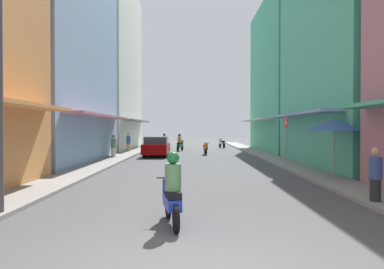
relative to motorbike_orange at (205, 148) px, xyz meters
name	(u,v)px	position (x,y,z in m)	size (l,w,h in m)	color
ground_plane	(194,159)	(-0.89, -4.26, -0.50)	(104.68, 104.68, 0.00)	#4C4C4F
sidewalk_left	(116,158)	(-6.10, -4.26, -0.44)	(1.62, 55.58, 0.12)	gray
sidewalk_right	(272,158)	(4.31, -4.26, -0.44)	(1.62, 55.58, 0.12)	gray
building_left_mid	(44,28)	(-9.90, -6.57, 7.61)	(7.05, 13.23, 16.24)	#8CA5CC
building_left_far	(101,67)	(-9.90, 7.66, 7.58)	(7.05, 13.41, 16.18)	silver
building_right_mid	(361,37)	(8.12, -8.88, 6.51)	(7.05, 11.93, 14.03)	#4CB28C
building_right_far	(295,77)	(8.12, 4.08, 6.08)	(7.05, 13.01, 13.18)	#4CB28C
motorbike_orange	(205,148)	(0.00, 0.00, 0.00)	(0.55, 1.81, 0.96)	black
motorbike_blue	(171,192)	(-1.48, -21.34, 0.20)	(0.61, 1.79, 1.58)	black
motorbike_maroon	(164,142)	(-3.71, 7.13, 0.20)	(0.55, 1.81, 1.58)	black
motorbike_silver	(221,143)	(2.09, 10.39, 0.00)	(0.67, 1.77, 0.96)	black
motorbike_green	(179,143)	(-2.14, 4.70, 0.20)	(0.69, 1.76, 1.58)	black
parked_car	(156,146)	(-3.65, -1.87, 0.24)	(1.78, 4.11, 1.45)	#8C0000
pedestrian_foreground	(375,177)	(3.82, -19.31, 0.27)	(0.34, 0.34, 1.55)	#262628
pedestrian_far	(128,143)	(-6.46, 2.64, 0.33)	(0.34, 0.34, 1.67)	#BF8C3F
pedestrian_midway	(113,147)	(-6.37, -3.84, 0.30)	(0.34, 0.34, 1.62)	beige
vendor_umbrella	(334,125)	(4.62, -14.27, 1.69)	(2.36, 2.36, 2.42)	#99999E
street_sign_no_entry	(285,135)	(3.65, -10.44, 1.21)	(0.07, 0.60, 2.65)	gray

